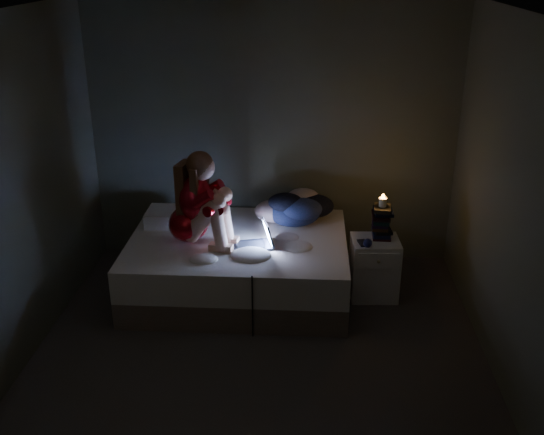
# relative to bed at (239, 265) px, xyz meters

# --- Properties ---
(floor) EXTENTS (3.60, 3.80, 0.02)m
(floor) POSITION_rel_bed_xyz_m (0.27, -1.10, -0.28)
(floor) COLOR #2F2D2C
(floor) RESTS_ON ground
(ceiling) EXTENTS (3.60, 3.80, 0.02)m
(ceiling) POSITION_rel_bed_xyz_m (0.27, -1.10, 2.34)
(ceiling) COLOR silver
(ceiling) RESTS_ON ground
(wall_back) EXTENTS (3.60, 0.02, 2.60)m
(wall_back) POSITION_rel_bed_xyz_m (0.27, 0.81, 1.03)
(wall_back) COLOR #484B47
(wall_back) RESTS_ON ground
(wall_front) EXTENTS (3.60, 0.02, 2.60)m
(wall_front) POSITION_rel_bed_xyz_m (0.27, -3.01, 1.03)
(wall_front) COLOR #484B47
(wall_front) RESTS_ON ground
(wall_left) EXTENTS (0.02, 3.80, 2.60)m
(wall_left) POSITION_rel_bed_xyz_m (-1.54, -1.10, 1.03)
(wall_left) COLOR #484B47
(wall_left) RESTS_ON ground
(wall_right) EXTENTS (0.02, 3.80, 2.60)m
(wall_right) POSITION_rel_bed_xyz_m (2.08, -1.10, 1.03)
(wall_right) COLOR #484B47
(wall_right) RESTS_ON ground
(bed) EXTENTS (1.98, 1.48, 0.54)m
(bed) POSITION_rel_bed_xyz_m (0.00, 0.00, 0.00)
(bed) COLOR silver
(bed) RESTS_ON ground
(pillow) EXTENTS (0.49, 0.35, 0.14)m
(pillow) POSITION_rel_bed_xyz_m (-0.66, 0.29, 0.34)
(pillow) COLOR silver
(pillow) RESTS_ON bed
(woman) EXTENTS (0.60, 0.46, 0.87)m
(woman) POSITION_rel_bed_xyz_m (-0.43, -0.12, 0.71)
(woman) COLOR maroon
(woman) RESTS_ON bed
(laptop) EXTENTS (0.39, 0.32, 0.24)m
(laptop) POSITION_rel_bed_xyz_m (0.15, -0.17, 0.39)
(laptop) COLOR black
(laptop) RESTS_ON bed
(clothes_pile) EXTENTS (0.65, 0.58, 0.33)m
(clothes_pile) POSITION_rel_bed_xyz_m (0.49, 0.40, 0.44)
(clothes_pile) COLOR #112642
(clothes_pile) RESTS_ON bed
(nightstand) EXTENTS (0.44, 0.40, 0.57)m
(nightstand) POSITION_rel_bed_xyz_m (1.25, -0.01, 0.01)
(nightstand) COLOR silver
(nightstand) RESTS_ON ground
(book_stack) EXTENTS (0.19, 0.25, 0.29)m
(book_stack) POSITION_rel_bed_xyz_m (1.30, 0.07, 0.44)
(book_stack) COLOR black
(book_stack) RESTS_ON nightstand
(candle) EXTENTS (0.07, 0.07, 0.08)m
(candle) POSITION_rel_bed_xyz_m (1.30, 0.07, 0.62)
(candle) COLOR beige
(candle) RESTS_ON book_stack
(phone) EXTENTS (0.09, 0.15, 0.01)m
(phone) POSITION_rel_bed_xyz_m (1.12, -0.09, 0.30)
(phone) COLOR black
(phone) RESTS_ON nightstand
(blue_orb) EXTENTS (0.08, 0.08, 0.08)m
(blue_orb) POSITION_rel_bed_xyz_m (1.16, -0.16, 0.33)
(blue_orb) COLOR #1B1F4D
(blue_orb) RESTS_ON nightstand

